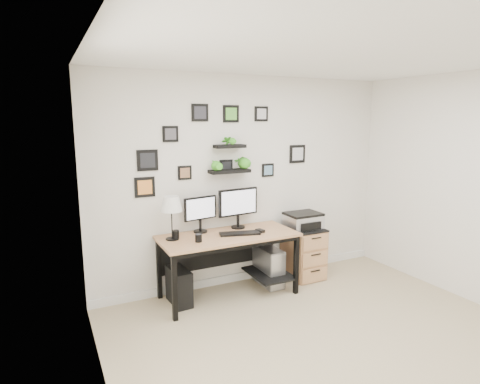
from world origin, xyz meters
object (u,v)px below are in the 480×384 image
printer (303,220)px  monitor_right (238,205)px  pc_tower_grey (269,266)px  monitor_left (200,212)px  desk (230,244)px  table_lamp (171,205)px  file_cabinet (304,252)px  mug (199,238)px  pc_tower_black (179,286)px

printer → monitor_right: bearing=172.6°
pc_tower_grey → monitor_left: bearing=169.3°
printer → desk: bearing=-176.8°
monitor_right → pc_tower_grey: 0.89m
monitor_left → monitor_right: size_ratio=0.80×
table_lamp → pc_tower_grey: 1.53m
monitor_right → file_cabinet: 1.15m
table_lamp → mug: 0.47m
mug → pc_tower_black: 0.64m
desk → pc_tower_black: 0.75m
monitor_left → pc_tower_grey: (0.84, -0.16, -0.76)m
pc_tower_black → monitor_left: bearing=23.7°
mug → file_cabinet: bearing=7.4°
monitor_left → file_cabinet: bearing=-6.0°
table_lamp → pc_tower_black: table_lamp is taller
monitor_left → table_lamp: 0.43m
monitor_left → file_cabinet: size_ratio=0.64×
pc_tower_grey → file_cabinet: (0.54, 0.01, 0.10)m
monitor_right → pc_tower_grey: monitor_right is taller
file_cabinet → mug: bearing=-172.6°
desk → pc_tower_black: (-0.62, 0.03, -0.42)m
table_lamp → pc_tower_grey: size_ratio=1.01×
monitor_right → pc_tower_black: size_ratio=1.30×
pc_tower_black → file_cabinet: size_ratio=0.61×
monitor_left → pc_tower_black: size_ratio=1.05×
monitor_left → printer: (1.36, -0.14, -0.23)m
printer → pc_tower_grey: bearing=-178.3°
monitor_left → pc_tower_black: monitor_left is taller
desk → file_cabinet: bearing=3.0°
table_lamp → pc_tower_black: (0.05, -0.04, -0.94)m
table_lamp → file_cabinet: bearing=-0.4°
file_cabinet → desk: bearing=-177.0°
monitor_left → monitor_right: bearing=-3.4°
mug → printer: printer is taller
table_lamp → printer: (1.75, -0.01, -0.37)m
mug → pc_tower_grey: 1.16m
printer → table_lamp: bearing=179.6°
printer → monitor_left: bearing=174.0°
monitor_right → file_cabinet: size_ratio=0.79×
monitor_left → pc_tower_black: (-0.34, -0.18, -0.80)m
monitor_right → mug: (-0.64, -0.32, -0.25)m
pc_tower_black → file_cabinet: bearing=-2.7°
desk → pc_tower_black: bearing=177.4°
pc_tower_grey → monitor_right: bearing=160.2°
monitor_right → printer: 0.93m
mug → pc_tower_grey: size_ratio=0.18×
monitor_right → pc_tower_grey: bearing=-19.8°
monitor_left → mug: (-0.16, -0.35, -0.21)m
file_cabinet → pc_tower_black: bearing=-179.0°
file_cabinet → printer: size_ratio=1.51×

